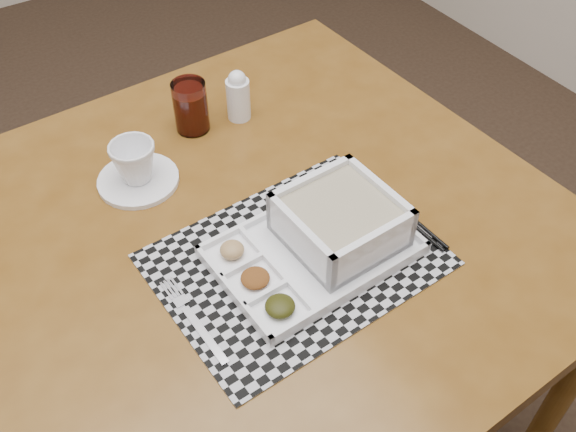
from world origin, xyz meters
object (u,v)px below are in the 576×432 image
at_px(juice_glass, 191,108).
at_px(creamer_bottle, 238,96).
at_px(serving_tray, 330,232).
at_px(cup, 134,162).
at_px(dining_table, 262,248).

distance_m(juice_glass, creamer_bottle, 0.10).
relative_size(serving_tray, creamer_bottle, 3.00).
bearing_deg(cup, dining_table, -44.15).
relative_size(cup, creamer_bottle, 0.76).
relative_size(dining_table, cup, 12.46).
relative_size(dining_table, juice_glass, 9.77).
bearing_deg(creamer_bottle, dining_table, -113.00).
xyz_separation_m(serving_tray, cup, (-0.20, 0.32, 0.01)).
distance_m(serving_tray, creamer_bottle, 0.40).
relative_size(juice_glass, creamer_bottle, 0.97).
distance_m(dining_table, serving_tray, 0.18).
height_order(dining_table, juice_glass, juice_glass).
distance_m(serving_tray, cup, 0.38).
bearing_deg(dining_table, juice_glass, 86.24).
xyz_separation_m(dining_table, juice_glass, (0.02, 0.29, 0.13)).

